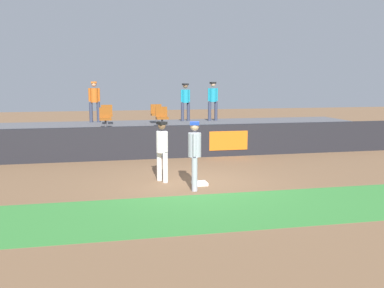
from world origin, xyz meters
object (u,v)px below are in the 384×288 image
(player_fielder_home, at_px, (162,147))
(seat_back_left, at_px, (107,114))
(seat_front_center, at_px, (162,116))
(first_base, at_px, (200,183))
(spectator_capped, at_px, (185,99))
(player_runner_visitor, at_px, (195,151))
(spectator_casual, at_px, (94,99))
(seat_front_left, at_px, (105,117))
(seat_back_center, at_px, (156,113))
(spectator_hooded, at_px, (213,98))

(player_fielder_home, height_order, seat_back_left, seat_back_left)
(seat_front_center, bearing_deg, first_base, -87.98)
(seat_back_left, relative_size, spectator_capped, 0.48)
(player_runner_visitor, distance_m, seat_front_center, 6.27)
(spectator_capped, bearing_deg, player_fielder_home, 56.58)
(seat_front_center, distance_m, spectator_capped, 3.15)
(spectator_capped, relative_size, spectator_casual, 0.95)
(seat_front_left, height_order, spectator_casual, spectator_casual)
(seat_back_center, height_order, seat_front_center, same)
(seat_front_left, height_order, spectator_capped, spectator_capped)
(first_base, distance_m, spectator_casual, 9.37)
(seat_back_left, bearing_deg, spectator_casual, 114.47)
(player_runner_visitor, relative_size, seat_front_left, 2.15)
(first_base, bearing_deg, seat_front_center, 92.02)
(player_runner_visitor, xyz_separation_m, spectator_casual, (-2.58, 9.18, 0.99))
(player_runner_visitor, relative_size, seat_front_center, 2.15)
(seat_back_center, xyz_separation_m, seat_front_left, (-2.24, -1.80, -0.00))
(spectator_capped, xyz_separation_m, spectator_casual, (-4.14, 0.21, 0.06))
(first_base, bearing_deg, seat_back_left, 107.02)
(first_base, distance_m, player_runner_visitor, 1.14)
(player_runner_visitor, relative_size, spectator_hooded, 1.00)
(player_fielder_home, relative_size, spectator_casual, 0.94)
(player_runner_visitor, bearing_deg, first_base, 165.02)
(spectator_hooded, bearing_deg, player_runner_visitor, 63.44)
(spectator_capped, distance_m, spectator_casual, 4.14)
(player_runner_visitor, bearing_deg, seat_back_left, -153.01)
(first_base, xyz_separation_m, seat_front_center, (-0.20, 5.78, 1.41))
(first_base, relative_size, player_fielder_home, 0.23)
(spectator_hooded, bearing_deg, seat_front_left, 18.53)
(seat_front_left, height_order, spectator_hooded, spectator_hooded)
(first_base, bearing_deg, seat_front_left, 112.69)
(player_runner_visitor, height_order, spectator_hooded, spectator_hooded)
(player_runner_visitor, xyz_separation_m, seat_front_left, (-2.17, 6.26, 0.40))
(seat_back_left, bearing_deg, player_fielder_home, -78.84)
(player_runner_visitor, bearing_deg, spectator_hooded, 174.81)
(spectator_casual, bearing_deg, seat_back_left, 116.30)
(spectator_hooded, xyz_separation_m, spectator_casual, (-5.42, 0.35, 0.02))
(player_fielder_home, relative_size, seat_back_left, 2.04)
(first_base, xyz_separation_m, player_runner_visitor, (-0.25, -0.48, 1.01))
(first_base, height_order, seat_back_center, seat_back_center)
(spectator_casual, bearing_deg, spectator_hooded, 178.16)
(seat_front_left, distance_m, seat_front_center, 2.21)
(first_base, distance_m, seat_back_center, 7.71)
(seat_back_center, distance_m, spectator_hooded, 2.93)
(player_fielder_home, relative_size, seat_back_center, 2.04)
(player_fielder_home, xyz_separation_m, spectator_hooded, (3.53, 7.73, 1.03))
(first_base, relative_size, player_runner_visitor, 0.22)
(seat_back_left, bearing_deg, seat_front_center, -40.40)
(seat_front_center, relative_size, spectator_capped, 0.48)
(player_fielder_home, distance_m, spectator_casual, 8.36)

